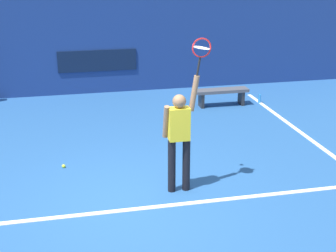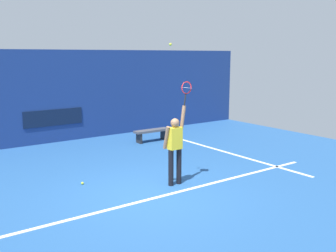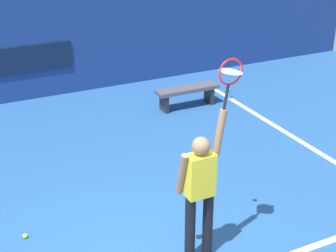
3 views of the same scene
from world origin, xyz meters
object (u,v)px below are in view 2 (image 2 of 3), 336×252
tennis_player (175,145)px  court_bench (152,133)px  tennis_ball (170,44)px  spare_ball (82,183)px  tennis_racket (186,89)px  water_bottle (174,135)px

tennis_player → court_bench: tennis_player is taller
tennis_player → tennis_ball: size_ratio=29.27×
tennis_ball → tennis_player: bearing=-20.6°
tennis_ball → spare_ball: tennis_ball is taller
court_bench → spare_ball: court_bench is taller
court_bench → spare_ball: size_ratio=20.59×
tennis_racket → water_bottle: tennis_racket is taller
tennis_racket → court_bench: (1.90, 4.49, -2.05)m
tennis_player → spare_ball: 2.53m
tennis_ball → court_bench: size_ratio=0.05×
tennis_player → water_bottle: (3.32, 4.48, -0.89)m
tennis_ball → water_bottle: (3.43, 4.44, -3.34)m
tennis_player → tennis_ball: bearing=159.4°
spare_ball → tennis_ball: bearing=-36.3°
tennis_ball → court_bench: bearing=62.1°
tennis_ball → spare_ball: size_ratio=1.00×
water_bottle → tennis_ball: bearing=-127.6°
tennis_ball → court_bench: tennis_ball is taller
court_bench → tennis_ball: bearing=-117.9°
tennis_ball → water_bottle: bearing=52.4°
tennis_racket → water_bottle: 5.84m
tennis_player → tennis_racket: (0.34, -0.00, 1.38)m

